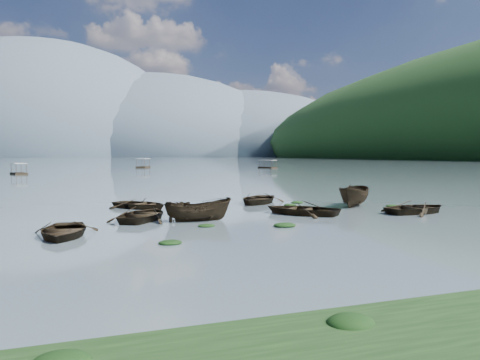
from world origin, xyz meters
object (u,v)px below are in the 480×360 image
object	(u,v)px
rowboat_0	(63,236)
pontoon_centre	(143,168)
pontoon_left	(19,174)
rowboat_3	(302,214)

from	to	relation	value
rowboat_0	pontoon_centre	size ratio (longest dim) A/B	0.66
pontoon_left	pontoon_centre	xyz separation A→B (m)	(29.29, 37.47, 0.00)
rowboat_3	pontoon_left	world-z (taller)	pontoon_left
rowboat_0	rowboat_3	size ratio (longest dim) A/B	0.90
rowboat_3	pontoon_centre	bearing A→B (deg)	-133.67
rowboat_3	pontoon_centre	size ratio (longest dim) A/B	0.74
rowboat_3	pontoon_left	xyz separation A→B (m)	(-23.99, 72.99, 0.00)
rowboat_0	pontoon_centre	world-z (taller)	pontoon_centre
pontoon_centre	rowboat_3	bearing A→B (deg)	-70.30
rowboat_0	pontoon_centre	bearing A→B (deg)	86.86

